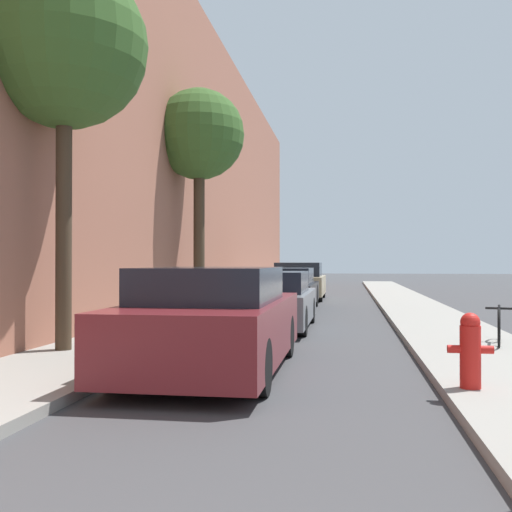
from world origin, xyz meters
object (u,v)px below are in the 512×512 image
(parked_car_black, at_px, (287,289))
(street_tree_near, at_px, (64,47))
(parked_car_grey, at_px, (269,301))
(bicycle, at_px, (499,324))
(parked_car_maroon, at_px, (214,321))
(street_tree_far, at_px, (199,137))
(parked_car_champagne, at_px, (299,282))
(fire_hydrant, at_px, (470,349))

(parked_car_black, xyz_separation_m, street_tree_near, (-2.44, -9.54, 4.13))
(parked_car_grey, height_order, bicycle, parked_car_grey)
(parked_car_maroon, xyz_separation_m, street_tree_far, (-2.37, 8.53, 4.31))
(parked_car_maroon, bearing_deg, street_tree_near, 162.29)
(parked_car_grey, xyz_separation_m, parked_car_champagne, (-0.18, 10.21, 0.09))
(parked_car_grey, bearing_deg, street_tree_near, -120.55)
(parked_car_champagne, height_order, bicycle, parked_car_champagne)
(parked_car_maroon, distance_m, fire_hydrant, 3.25)
(parked_car_grey, relative_size, parked_car_champagne, 1.06)
(parked_car_champagne, bearing_deg, parked_car_black, -89.66)
(street_tree_far, xyz_separation_m, fire_hydrant, (5.41, -9.66, -4.45))
(parked_car_black, bearing_deg, fire_hydrant, -74.74)
(parked_car_black, xyz_separation_m, parked_car_champagne, (-0.03, 5.07, 0.06))
(parked_car_maroon, bearing_deg, bicycle, 30.70)
(parked_car_grey, relative_size, street_tree_far, 0.69)
(parked_car_maroon, distance_m, street_tree_near, 4.87)
(parked_car_maroon, height_order, parked_car_grey, parked_car_maroon)
(parked_car_maroon, bearing_deg, street_tree_far, 105.53)
(parked_car_black, distance_m, parked_car_champagne, 5.07)
(street_tree_near, xyz_separation_m, fire_hydrant, (5.58, -1.94, -4.22))
(parked_car_champagne, xyz_separation_m, bicycle, (4.32, -12.93, -0.25))
(fire_hydrant, distance_m, bicycle, 3.81)
(parked_car_grey, relative_size, bicycle, 2.90)
(parked_car_champagne, distance_m, fire_hydrant, 16.85)
(parked_car_black, bearing_deg, parked_car_champagne, 90.34)
(parked_car_champagne, bearing_deg, parked_car_maroon, -89.55)
(parked_car_champagne, xyz_separation_m, street_tree_far, (-2.25, -6.89, 4.29))
(parked_car_champagne, distance_m, street_tree_far, 8.43)
(parked_car_champagne, bearing_deg, fire_hydrant, -79.18)
(parked_car_grey, relative_size, street_tree_near, 0.72)
(parked_car_grey, height_order, parked_car_champagne, parked_car_champagne)
(parked_car_black, relative_size, fire_hydrant, 5.86)
(fire_hydrant, bearing_deg, bicycle, 72.33)
(parked_car_champagne, bearing_deg, parked_car_grey, -88.99)
(street_tree_far, height_order, bicycle, street_tree_far)
(parked_car_maroon, bearing_deg, parked_car_grey, 89.35)
(parked_car_champagne, height_order, street_tree_near, street_tree_near)
(parked_car_black, height_order, parked_car_champagne, parked_car_champagne)
(parked_car_grey, distance_m, bicycle, 4.95)
(street_tree_near, distance_m, fire_hydrant, 7.26)
(parked_car_grey, distance_m, street_tree_near, 6.58)
(street_tree_far, xyz_separation_m, bicycle, (6.57, -6.03, -4.54))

